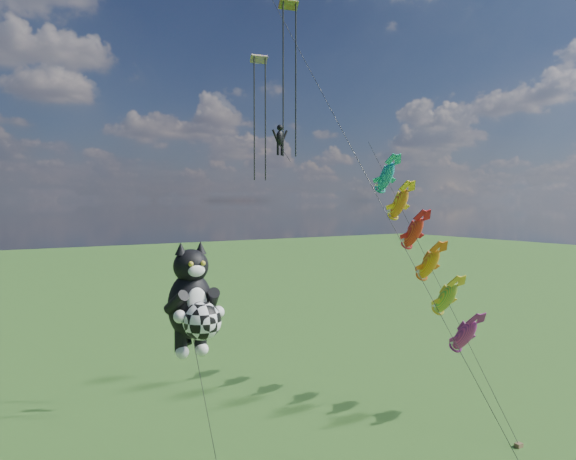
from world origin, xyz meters
TOP-DOWN VIEW (x-y plane):
  - cat_kite_rig at (-2.78, 6.71)m, footprint 2.39×4.09m
  - fish_windsock_rig at (15.10, 10.18)m, footprint 3.08×15.75m
  - parafoil_rig at (5.37, 12.10)m, footprint 5.75×16.80m

SIDE VIEW (x-z plane):
  - cat_kite_rig at x=-2.78m, z-range 2.97..14.32m
  - fish_windsock_rig at x=15.10m, z-range 1.11..18.92m
  - parafoil_rig at x=5.37m, z-range 4.28..31.62m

